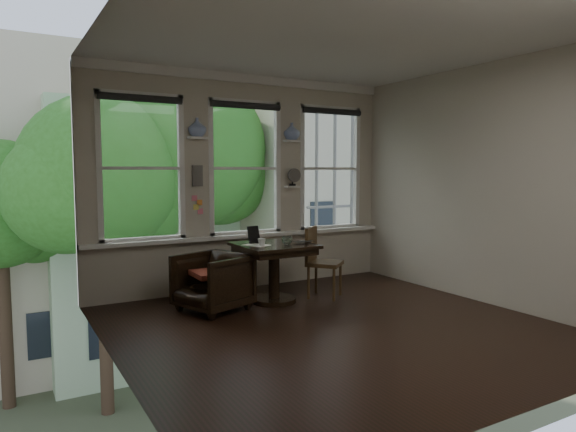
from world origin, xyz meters
TOP-DOWN VIEW (x-y plane):
  - ground at (0.00, 0.00)m, footprint 4.50×4.50m
  - ceiling at (0.00, 0.00)m, footprint 4.50×4.50m
  - wall_back at (0.00, 2.25)m, footprint 4.50×0.00m
  - wall_front at (0.00, -2.25)m, footprint 4.50×0.00m
  - wall_left at (-2.25, 0.00)m, footprint 0.00×4.50m
  - wall_right at (2.25, 0.00)m, footprint 0.00×4.50m
  - window_left at (-1.45, 2.25)m, footprint 1.10×0.12m
  - window_center at (0.00, 2.25)m, footprint 1.10×0.12m
  - window_right at (1.45, 2.25)m, footprint 1.10×0.12m
  - shelf_left at (-0.72, 2.15)m, footprint 0.26×0.16m
  - shelf_right at (0.72, 2.15)m, footprint 0.26×0.16m
  - intercom at (-0.72, 2.18)m, footprint 0.14×0.06m
  - sticky_notes at (-0.72, 2.19)m, footprint 0.16×0.01m
  - desk_fan at (0.72, 2.13)m, footprint 0.20×0.20m
  - vase_left at (-0.72, 2.15)m, footprint 0.24×0.24m
  - vase_right at (0.72, 2.15)m, footprint 0.24×0.24m
  - table at (-0.06, 1.25)m, footprint 0.90×0.90m
  - armchair_left at (-0.88, 1.27)m, footprint 0.97×0.95m
  - cushion_red at (-0.88, 1.27)m, footprint 0.45×0.45m
  - side_chair_right at (0.65, 1.15)m, footprint 0.59×0.59m
  - laptop at (0.30, 1.08)m, footprint 0.30×0.20m
  - mug at (-0.28, 1.15)m, footprint 0.10×0.10m
  - drinking_glass at (0.06, 1.12)m, footprint 0.16×0.16m
  - tablet at (-0.26, 1.41)m, footprint 0.17×0.10m
  - papers at (-0.31, 1.25)m, footprint 0.33×0.36m

SIDE VIEW (x-z plane):
  - ground at x=0.00m, z-range 0.00..0.00m
  - armchair_left at x=-0.88m, z-range 0.00..0.69m
  - table at x=-0.06m, z-range 0.00..0.75m
  - cushion_red at x=-0.88m, z-range 0.42..0.48m
  - side_chair_right at x=0.65m, z-range 0.00..0.92m
  - papers at x=-0.31m, z-range 0.75..0.75m
  - laptop at x=0.30m, z-range 0.75..0.77m
  - mug at x=-0.28m, z-range 0.75..0.84m
  - drinking_glass at x=0.06m, z-range 0.75..0.85m
  - tablet at x=-0.26m, z-range 0.75..0.97m
  - sticky_notes at x=-0.72m, z-range 1.13..1.37m
  - wall_back at x=0.00m, z-range -0.75..3.75m
  - wall_front at x=0.00m, z-range -0.75..3.75m
  - wall_left at x=-2.25m, z-range -0.75..3.75m
  - wall_right at x=2.25m, z-range -0.75..3.75m
  - desk_fan at x=0.72m, z-range 1.41..1.65m
  - intercom at x=-0.72m, z-range 1.46..1.74m
  - window_left at x=-1.45m, z-range 0.75..2.65m
  - window_center at x=0.00m, z-range 0.75..2.65m
  - window_right at x=1.45m, z-range 0.75..2.65m
  - shelf_left at x=-0.72m, z-range 2.08..2.12m
  - shelf_right at x=0.72m, z-range 2.08..2.12m
  - vase_left at x=-0.72m, z-range 2.12..2.36m
  - vase_right at x=0.72m, z-range 2.12..2.36m
  - ceiling at x=0.00m, z-range 3.00..3.00m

